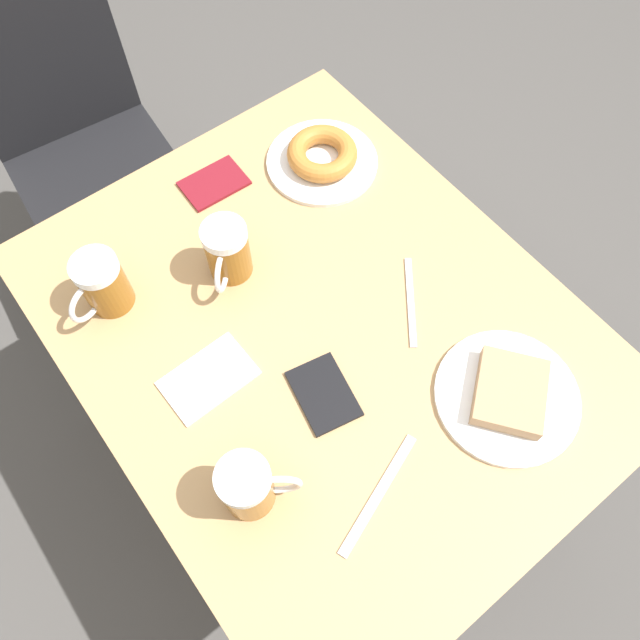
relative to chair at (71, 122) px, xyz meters
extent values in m
plane|color=#474442|center=(0.09, -0.91, -0.56)|extent=(8.00, 8.00, 0.00)
cube|color=tan|center=(0.09, -0.91, 0.16)|extent=(0.82, 1.03, 0.03)
cylinder|color=black|center=(0.46, -1.39, -0.21)|extent=(0.04, 0.04, 0.70)
cylinder|color=black|center=(-0.28, -0.44, -0.21)|extent=(0.04, 0.04, 0.70)
cylinder|color=black|center=(0.46, -0.44, -0.21)|extent=(0.04, 0.04, 0.70)
cube|color=black|center=(-0.01, -0.10, -0.11)|extent=(0.44, 0.44, 0.02)
cube|color=black|center=(0.01, 0.08, 0.14)|extent=(0.40, 0.07, 0.47)
cylinder|color=black|center=(-0.20, -0.26, -0.34)|extent=(0.03, 0.03, 0.44)
cylinder|color=black|center=(0.15, -0.29, -0.34)|extent=(0.03, 0.03, 0.44)
cylinder|color=black|center=(-0.17, 0.09, -0.34)|extent=(0.03, 0.03, 0.44)
cylinder|color=black|center=(0.18, 0.06, -0.34)|extent=(0.03, 0.03, 0.44)
cylinder|color=white|center=(0.25, -1.21, 0.18)|extent=(0.24, 0.24, 0.01)
cube|color=tan|center=(0.25, -1.21, 0.20)|extent=(0.17, 0.17, 0.03)
cylinder|color=white|center=(0.32, -0.62, 0.18)|extent=(0.23, 0.23, 0.01)
torus|color=#B2702D|center=(0.32, -0.62, 0.20)|extent=(0.14, 0.14, 0.04)
cylinder|color=#8C5619|center=(-0.18, -1.08, 0.22)|extent=(0.08, 0.08, 0.10)
cylinder|color=white|center=(-0.18, -1.08, 0.29)|extent=(0.08, 0.08, 0.02)
torus|color=silver|center=(-0.14, -1.11, 0.23)|extent=(0.07, 0.05, 0.08)
cylinder|color=#8C5619|center=(-0.18, -0.64, 0.22)|extent=(0.08, 0.08, 0.10)
cylinder|color=white|center=(-0.18, -0.64, 0.29)|extent=(0.08, 0.08, 0.02)
torus|color=silver|center=(-0.22, -0.66, 0.23)|extent=(0.08, 0.04, 0.08)
cylinder|color=#8C5619|center=(0.03, -0.72, 0.22)|extent=(0.08, 0.08, 0.10)
cylinder|color=white|center=(0.03, -0.72, 0.29)|extent=(0.08, 0.08, 0.02)
torus|color=silver|center=(0.00, -0.75, 0.23)|extent=(0.06, 0.06, 0.08)
cube|color=white|center=(-0.12, -0.88, 0.18)|extent=(0.16, 0.10, 0.00)
cube|color=silver|center=(0.25, -0.98, 0.18)|extent=(0.12, 0.15, 0.00)
cube|color=silver|center=(-0.02, -1.21, 0.18)|extent=(0.21, 0.09, 0.00)
cube|color=maroon|center=(0.12, -0.53, 0.18)|extent=(0.13, 0.09, 0.01)
cube|color=black|center=(0.01, -1.02, 0.18)|extent=(0.11, 0.14, 0.01)
camera|label=1|loc=(-0.22, -1.32, 1.16)|focal=35.00mm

